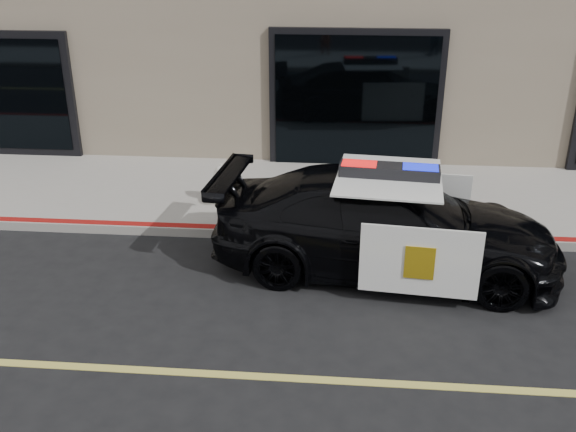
{
  "coord_description": "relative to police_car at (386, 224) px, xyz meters",
  "views": [
    {
      "loc": [
        -1.26,
        -5.77,
        4.54
      ],
      "look_at": [
        -1.95,
        2.2,
        1.0
      ],
      "focal_mm": 40.0,
      "sensor_mm": 36.0,
      "label": 1
    }
  ],
  "objects": [
    {
      "name": "police_car",
      "position": [
        0.0,
        0.0,
        0.0
      ],
      "size": [
        2.98,
        5.33,
        1.62
      ],
      "color": "black",
      "rests_on": "ground"
    },
    {
      "name": "sidewalk_n",
      "position": [
        0.58,
        2.59,
        -0.65
      ],
      "size": [
        60.0,
        3.5,
        0.15
      ],
      "primitive_type": "cube",
      "color": "gray",
      "rests_on": "ground"
    },
    {
      "name": "fire_hydrant",
      "position": [
        -2.73,
        1.91,
        -0.23
      ],
      "size": [
        0.33,
        0.46,
        0.73
      ],
      "color": "silver",
      "rests_on": "sidewalk_n"
    },
    {
      "name": "ground",
      "position": [
        0.58,
        -2.66,
        -0.72
      ],
      "size": [
        120.0,
        120.0,
        0.0
      ],
      "primitive_type": "plane",
      "color": "black",
      "rests_on": "ground"
    }
  ]
}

